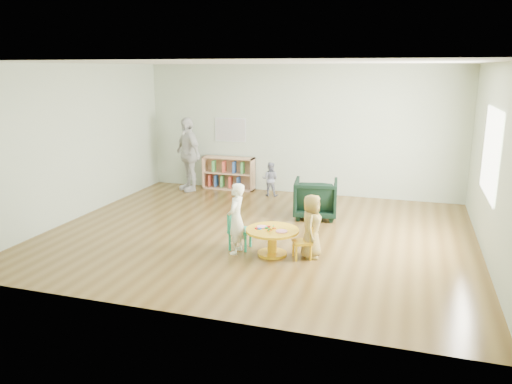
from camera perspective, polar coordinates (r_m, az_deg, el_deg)
room at (r=8.06m, az=0.44°, el=8.12°), size 7.10×7.00×2.80m
activity_table at (r=7.44m, az=1.87°, el=-5.16°), size 0.79×0.79×0.44m
kid_chair_left at (r=7.69m, az=-2.14°, el=-4.21°), size 0.32×0.32×0.59m
kid_chair_right at (r=7.34m, az=5.58°, el=-5.58°), size 0.35×0.35×0.50m
bookshelf at (r=11.49m, az=-3.16°, el=2.16°), size 1.20×0.30×0.75m
alphabet_poster at (r=11.44m, az=-2.94°, el=7.11°), size 0.74×0.01×0.54m
armchair at (r=9.34m, az=6.84°, el=-0.72°), size 0.88×0.90×0.72m
child_left at (r=7.44m, az=-2.29°, el=-3.05°), size 0.26×0.39×1.07m
child_right at (r=7.33m, az=6.37°, el=-3.91°), size 0.32×0.48×0.95m
toddler at (r=10.84m, az=1.63°, el=1.48°), size 0.36×0.29×0.74m
adult_caretaker at (r=11.37m, az=-7.77°, el=4.31°), size 1.02×0.91×1.66m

